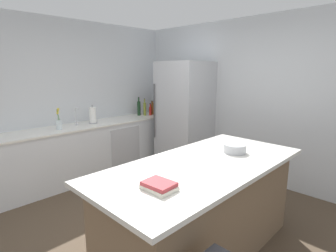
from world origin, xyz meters
The scene contains 17 objects.
ground_plane centered at (0.00, 0.00, 0.00)m, with size 7.20×7.20×0.00m, color #4C3D2D.
wall_rear centered at (0.00, 2.25, 1.30)m, with size 6.00×0.10×2.60m, color silver.
wall_left centered at (-2.45, 0.00, 1.30)m, with size 0.10×6.00×2.60m, color silver.
counter_run_left centered at (-2.09, 0.51, 0.45)m, with size 0.64×3.21×0.90m.
kitchen_island centered at (0.45, 0.16, 0.47)m, with size 1.02×2.22×0.93m.
refrigerator centered at (-1.23, 1.82, 0.97)m, with size 0.83×0.79×1.93m.
sink_faucet centered at (-2.14, 0.20, 1.06)m, with size 0.15×0.05×0.30m.
flower_vase centered at (-2.03, -0.13, 1.01)m, with size 0.08×0.08×0.33m.
paper_towel_roll centered at (-2.10, 0.48, 1.04)m, with size 0.14×0.14×0.31m.
syrup_bottle centered at (-2.17, 2.00, 1.02)m, with size 0.07×0.07×0.29m.
vinegar_bottle centered at (-2.13, 1.90, 1.03)m, with size 0.05×0.05×0.30m.
whiskey_bottle centered at (-2.08, 1.80, 1.01)m, with size 0.08×0.08×0.27m.
hot_sauce_bottle centered at (-2.03, 1.71, 1.00)m, with size 0.05×0.05×0.24m.
olive_oil_bottle centered at (-2.09, 1.61, 1.04)m, with size 0.06×0.06×0.34m.
wine_bottle centered at (-2.17, 1.53, 1.05)m, with size 0.07×0.07×0.37m.
cookbook_stack centered at (0.57, -0.52, 0.95)m, with size 0.25×0.19×0.06m.
mixing_bowl centered at (0.49, 0.66, 0.97)m, with size 0.24×0.24×0.09m.
Camera 1 is at (1.88, -1.76, 1.78)m, focal length 28.28 mm.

